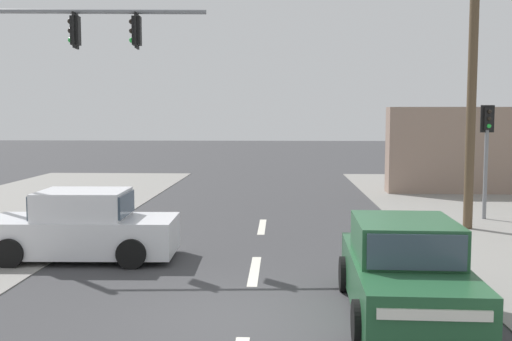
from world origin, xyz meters
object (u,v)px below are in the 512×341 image
object	(u,v)px
traffic_signal_mast	(44,77)
sedan_oncoming_mid	(82,228)
sedan_crossing_left	(404,272)
pedestal_signal_far_median	(487,142)
utility_pole_midground_right	(474,29)

from	to	relation	value
traffic_signal_mast	sedan_oncoming_mid	distance (m)	3.83
sedan_oncoming_mid	sedan_crossing_left	world-z (taller)	same
traffic_signal_mast	sedan_oncoming_mid	xyz separation A→B (m)	(1.22, -1.14, -3.44)
traffic_signal_mast	sedan_oncoming_mid	world-z (taller)	traffic_signal_mast
pedestal_signal_far_median	sedan_crossing_left	distance (m)	10.33
traffic_signal_mast	sedan_oncoming_mid	size ratio (longest dim) A/B	1.40
sedan_oncoming_mid	sedan_crossing_left	distance (m)	7.39
sedan_crossing_left	utility_pole_midground_right	bearing A→B (deg)	66.17
traffic_signal_mast	pedestal_signal_far_median	bearing A→B (deg)	20.49
traffic_signal_mast	sedan_crossing_left	size ratio (longest dim) A/B	1.40
utility_pole_midground_right	sedan_oncoming_mid	xyz separation A→B (m)	(-9.81, -4.00, -4.94)
pedestal_signal_far_median	sedan_oncoming_mid	size ratio (longest dim) A/B	0.83
traffic_signal_mast	pedestal_signal_far_median	world-z (taller)	traffic_signal_mast
sedan_oncoming_mid	sedan_crossing_left	size ratio (longest dim) A/B	1.00
traffic_signal_mast	pedestal_signal_far_median	size ratio (longest dim) A/B	1.69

